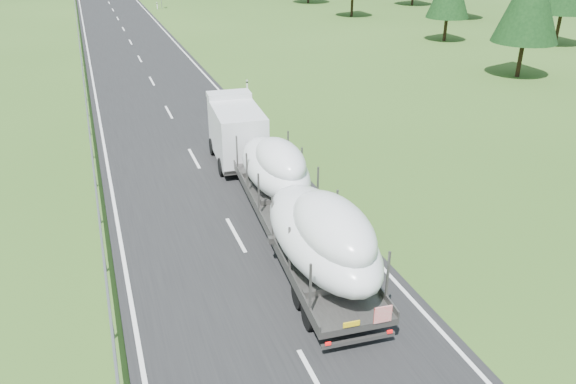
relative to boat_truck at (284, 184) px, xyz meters
name	(u,v)px	position (x,y,z in m)	size (l,w,h in m)	color
boat_truck	(284,184)	(0.00, 0.00, 0.00)	(3.49, 18.50, 3.77)	silver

